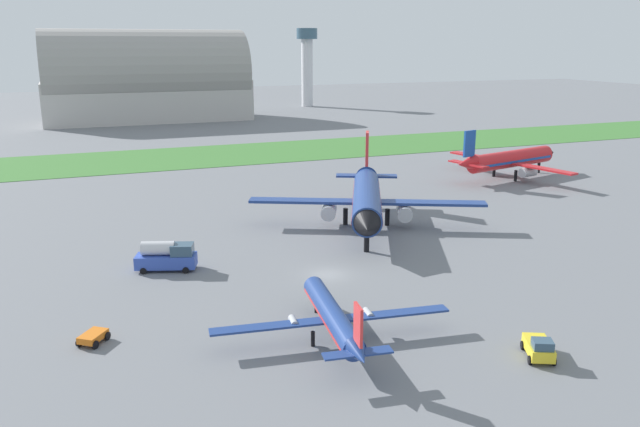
# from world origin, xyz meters

# --- Properties ---
(ground_plane) EXTENTS (600.00, 600.00, 0.00)m
(ground_plane) POSITION_xyz_m (0.00, 0.00, 0.00)
(ground_plane) COLOR slate
(grass_taxiway_strip) EXTENTS (360.00, 28.00, 0.08)m
(grass_taxiway_strip) POSITION_xyz_m (0.00, 78.55, 0.04)
(grass_taxiway_strip) COLOR #3D7533
(grass_taxiway_strip) RESTS_ON ground_plane
(airplane_parked_jet_far) EXTENTS (26.67, 27.00, 9.67)m
(airplane_parked_jet_far) POSITION_xyz_m (49.92, 34.51, 3.48)
(airplane_parked_jet_far) COLOR red
(airplane_parked_jet_far) RESTS_ON ground_plane
(airplane_midfield_jet) EXTENTS (29.65, 29.53, 11.23)m
(airplane_midfield_jet) POSITION_xyz_m (11.76, 15.03, 4.05)
(airplane_midfield_jet) COLOR navy
(airplane_midfield_jet) RESTS_ON ground_plane
(airplane_foreground_turboprop) EXTENTS (20.35, 17.47, 6.11)m
(airplane_foreground_turboprop) POSITION_xyz_m (-5.56, -14.71, 2.23)
(airplane_foreground_turboprop) COLOR navy
(airplane_foreground_turboprop) RESTS_ON ground_plane
(baggage_cart_near_gate) EXTENTS (2.83, 2.95, 0.90)m
(baggage_cart_near_gate) POSITION_xyz_m (-24.24, -7.84, 0.57)
(baggage_cart_near_gate) COLOR orange
(baggage_cart_near_gate) RESTS_ON ground_plane
(pushback_tug_midfield) EXTENTS (3.25, 4.02, 1.95)m
(pushback_tug_midfield) POSITION_xyz_m (8.43, -23.50, 0.91)
(pushback_tug_midfield) COLOR yellow
(pushback_tug_midfield) RESTS_ON ground_plane
(fuel_truck_by_runway) EXTENTS (6.93, 4.37, 3.29)m
(fuel_truck_by_runway) POSITION_xyz_m (-15.85, 7.81, 1.58)
(fuel_truck_by_runway) COLOR #334FB2
(fuel_truck_by_runway) RESTS_ON ground_plane
(hangar_distant) EXTENTS (62.88, 26.32, 28.35)m
(hangar_distant) POSITION_xyz_m (-0.22, 151.42, 12.46)
(hangar_distant) COLOR #BCB7B2
(hangar_distant) RESTS_ON ground_plane
(control_tower) EXTENTS (8.00, 8.00, 29.64)m
(control_tower) POSITION_xyz_m (63.60, 177.42, 17.86)
(control_tower) COLOR silver
(control_tower) RESTS_ON ground_plane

